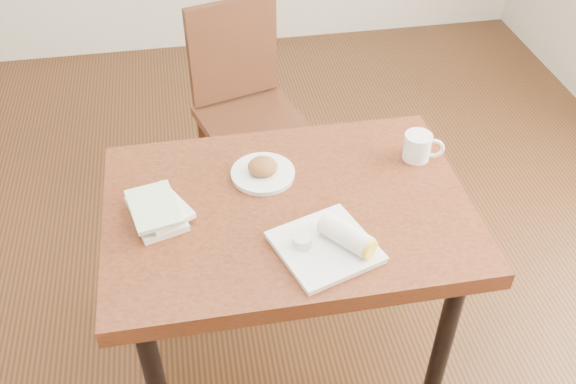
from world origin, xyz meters
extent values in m
cube|color=#472814|center=(0.00, 0.00, -0.01)|extent=(4.00, 5.00, 0.01)
cube|color=brown|center=(0.00, 0.00, 0.72)|extent=(1.13, 0.79, 0.06)
cylinder|color=black|center=(-0.46, -0.29, 0.34)|extent=(0.06, 0.06, 0.69)
cylinder|color=black|center=(0.46, -0.29, 0.34)|extent=(0.06, 0.06, 0.69)
cylinder|color=black|center=(-0.46, 0.29, 0.34)|extent=(0.06, 0.06, 0.69)
cylinder|color=black|center=(0.46, 0.29, 0.34)|extent=(0.06, 0.06, 0.69)
cylinder|color=#421F12|center=(0.12, 1.07, 0.23)|extent=(0.04, 0.04, 0.45)
cylinder|color=#421F12|center=(-0.23, 0.97, 0.23)|extent=(0.04, 0.04, 0.45)
cylinder|color=#421F12|center=(0.22, 0.73, 0.23)|extent=(0.04, 0.04, 0.45)
cylinder|color=#421F12|center=(-0.13, 0.63, 0.23)|extent=(0.04, 0.04, 0.45)
cube|color=#421F12|center=(0.00, 0.85, 0.47)|extent=(0.52, 0.52, 0.04)
cube|color=#421F12|center=(-0.06, 1.03, 0.73)|extent=(0.40, 0.15, 0.45)
cylinder|color=white|center=(-0.06, 0.15, 0.76)|extent=(0.20, 0.20, 0.01)
cylinder|color=white|center=(-0.06, 0.15, 0.77)|extent=(0.21, 0.21, 0.01)
ellipsoid|color=#B27538|center=(-0.06, 0.15, 0.79)|extent=(0.12, 0.12, 0.05)
cylinder|color=white|center=(0.46, 0.16, 0.80)|extent=(0.09, 0.09, 0.09)
torus|color=white|center=(0.51, 0.14, 0.80)|extent=(0.07, 0.04, 0.07)
cylinder|color=tan|center=(0.46, 0.16, 0.84)|extent=(0.08, 0.08, 0.01)
cylinder|color=#F2E5CC|center=(0.46, 0.16, 0.84)|extent=(0.06, 0.06, 0.00)
cube|color=white|center=(0.07, -0.21, 0.76)|extent=(0.32, 0.32, 0.01)
cube|color=white|center=(0.07, -0.21, 0.77)|extent=(0.33, 0.33, 0.01)
cylinder|color=white|center=(0.13, -0.21, 0.80)|extent=(0.15, 0.17, 0.07)
cylinder|color=yellow|center=(0.18, -0.28, 0.80)|extent=(0.06, 0.05, 0.06)
cylinder|color=silver|center=(0.00, -0.20, 0.79)|extent=(0.05, 0.05, 0.03)
cylinder|color=red|center=(0.00, -0.20, 0.80)|extent=(0.05, 0.05, 0.01)
cube|color=white|center=(-0.40, 0.01, 0.76)|extent=(0.19, 0.23, 0.02)
cube|color=silver|center=(-0.39, 0.02, 0.78)|extent=(0.21, 0.23, 0.02)
cube|color=#96CA86|center=(-0.40, 0.01, 0.80)|extent=(0.17, 0.22, 0.01)
camera|label=1|loc=(-0.26, -1.44, 2.07)|focal=40.00mm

